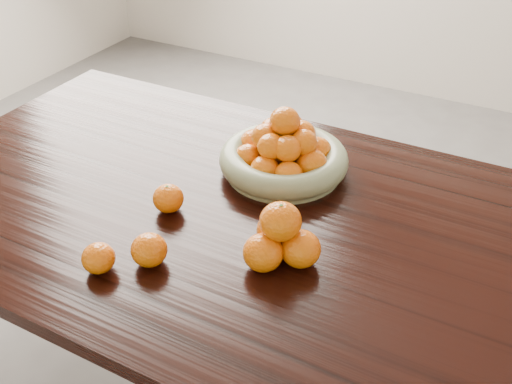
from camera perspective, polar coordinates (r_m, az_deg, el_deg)
The scene contains 6 objects.
dining_table at distance 1.40m, azimuth 2.02°, elevation -5.77°, with size 2.00×1.00×0.75m.
fruit_bowl at distance 1.50m, azimuth 2.82°, elevation 3.83°, with size 0.34×0.34×0.18m.
orange_pyramid at distance 1.21m, azimuth 2.42°, elevation -4.61°, with size 0.16×0.17×0.14m.
loose_orange_0 at distance 1.37m, azimuth -8.77°, elevation -0.64°, with size 0.07×0.07×0.07m, color #D96606.
loose_orange_1 at distance 1.24m, azimuth -15.47°, elevation -6.40°, with size 0.07×0.07×0.07m, color #D96606.
loose_orange_2 at distance 1.23m, azimuth -10.64°, elevation -5.71°, with size 0.08×0.08×0.07m, color #D96606.
Camera 1 is at (0.45, -0.97, 1.57)m, focal length 40.00 mm.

